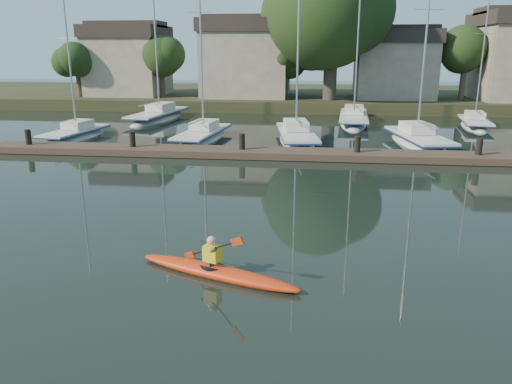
# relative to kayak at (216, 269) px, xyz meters

# --- Properties ---
(ground) EXTENTS (160.00, 160.00, 0.00)m
(ground) POSITION_rel_kayak_xyz_m (1.52, 0.48, -0.18)
(ground) COLOR black
(ground) RESTS_ON ground
(kayak) EXTENTS (4.50, 2.14, 1.46)m
(kayak) POSITION_rel_kayak_xyz_m (0.00, 0.00, 0.00)
(kayak) COLOR #D74A10
(kayak) RESTS_ON ground
(dock) EXTENTS (34.00, 2.00, 1.80)m
(dock) POSITION_rel_kayak_xyz_m (1.52, 14.48, 0.03)
(dock) COLOR #463428
(dock) RESTS_ON ground
(sailboat_0) EXTENTS (2.79, 6.94, 10.70)m
(sailboat_0) POSITION_rel_kayak_xyz_m (-12.87, 18.72, -0.35)
(sailboat_0) COLOR silver
(sailboat_0) RESTS_ON ground
(sailboat_1) EXTENTS (2.81, 8.18, 13.11)m
(sailboat_1) POSITION_rel_kayak_xyz_m (-4.68, 19.15, -0.36)
(sailboat_1) COLOR silver
(sailboat_1) RESTS_ON ground
(sailboat_2) EXTENTS (3.34, 9.25, 14.98)m
(sailboat_2) POSITION_rel_kayak_xyz_m (1.20, 19.40, -0.36)
(sailboat_2) COLOR silver
(sailboat_2) RESTS_ON ground
(sailboat_3) EXTENTS (3.57, 8.46, 13.24)m
(sailboat_3) POSITION_rel_kayak_xyz_m (8.45, 19.01, -0.37)
(sailboat_3) COLOR silver
(sailboat_3) RESTS_ON ground
(sailboat_5) EXTENTS (3.44, 9.75, 15.80)m
(sailboat_5) POSITION_rel_kayak_xyz_m (-10.26, 27.79, -0.37)
(sailboat_5) COLOR silver
(sailboat_5) RESTS_ON ground
(sailboat_6) EXTENTS (2.82, 10.37, 16.30)m
(sailboat_6) POSITION_rel_kayak_xyz_m (5.26, 27.93, -0.37)
(sailboat_6) COLOR silver
(sailboat_6) RESTS_ON ground
(sailboat_7) EXTENTS (2.83, 7.24, 11.36)m
(sailboat_7) POSITION_rel_kayak_xyz_m (13.95, 26.89, -0.35)
(sailboat_7) COLOR silver
(sailboat_7) RESTS_ON ground
(shore) EXTENTS (90.00, 25.25, 12.75)m
(shore) POSITION_rel_kayak_xyz_m (3.13, 40.77, 3.05)
(shore) COLOR #232F17
(shore) RESTS_ON ground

